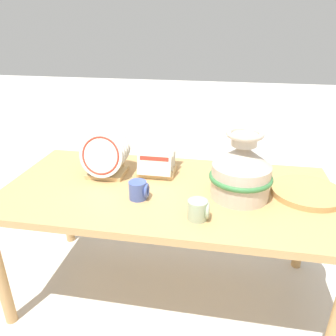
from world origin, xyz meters
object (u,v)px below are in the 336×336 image
(dish_rack_round_plates, at_px, (106,157))
(mug_sage_glaze, at_px, (199,210))
(dish_rack_square_plates, at_px, (157,162))
(ceramic_vase, at_px, (241,170))
(wicker_charger_stack, at_px, (307,192))
(mug_cobalt_glaze, at_px, (139,190))

(dish_rack_round_plates, distance_m, mug_sage_glaze, 0.61)
(dish_rack_square_plates, bearing_deg, ceramic_vase, -23.19)
(dish_rack_square_plates, xyz_separation_m, mug_sage_glaze, (0.26, -0.41, -0.02))
(mug_sage_glaze, bearing_deg, wicker_charger_stack, 31.25)
(ceramic_vase, relative_size, mug_cobalt_glaze, 3.51)
(dish_rack_square_plates, bearing_deg, dish_rack_round_plates, -163.79)
(ceramic_vase, distance_m, mug_sage_glaze, 0.29)
(mug_cobalt_glaze, bearing_deg, dish_rack_round_plates, 137.50)
(dish_rack_square_plates, distance_m, mug_sage_glaze, 0.48)
(mug_cobalt_glaze, bearing_deg, wicker_charger_stack, 12.59)
(dish_rack_square_plates, height_order, wicker_charger_stack, dish_rack_square_plates)
(mug_cobalt_glaze, bearing_deg, ceramic_vase, 12.92)
(ceramic_vase, relative_size, dish_rack_round_plates, 1.29)
(dish_rack_round_plates, distance_m, wicker_charger_stack, 1.00)
(mug_cobalt_glaze, relative_size, mug_sage_glaze, 1.00)
(ceramic_vase, height_order, mug_sage_glaze, ceramic_vase)
(dish_rack_round_plates, height_order, mug_cobalt_glaze, dish_rack_round_plates)
(wicker_charger_stack, height_order, mug_cobalt_glaze, mug_cobalt_glaze)
(dish_rack_square_plates, relative_size, mug_cobalt_glaze, 2.19)
(mug_cobalt_glaze, distance_m, mug_sage_glaze, 0.31)
(dish_rack_round_plates, distance_m, mug_cobalt_glaze, 0.32)
(wicker_charger_stack, bearing_deg, mug_sage_glaze, -148.75)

